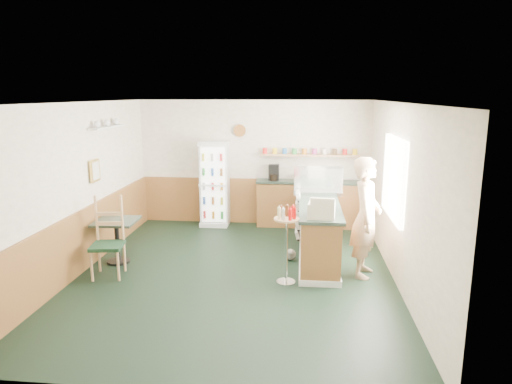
# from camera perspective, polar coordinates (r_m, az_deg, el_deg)

# --- Properties ---
(ground) EXTENTS (6.00, 6.00, 0.00)m
(ground) POSITION_cam_1_polar(r_m,az_deg,el_deg) (7.45, -2.70, -10.12)
(ground) COLOR black
(ground) RESTS_ON ground
(room_envelope) EXTENTS (5.04, 6.02, 2.72)m
(room_envelope) POSITION_cam_1_polar(r_m,az_deg,el_deg) (7.76, -3.68, 2.50)
(room_envelope) COLOR #F3E5CF
(room_envelope) RESTS_ON ground
(service_counter) EXTENTS (0.68, 3.01, 1.01)m
(service_counter) POSITION_cam_1_polar(r_m,az_deg,el_deg) (8.24, 7.73, -4.61)
(service_counter) COLOR #965F30
(service_counter) RESTS_ON ground
(back_counter) EXTENTS (2.24, 0.42, 1.69)m
(back_counter) POSITION_cam_1_polar(r_m,az_deg,el_deg) (9.88, 6.49, -1.20)
(back_counter) COLOR #965F30
(back_counter) RESTS_ON ground
(drinks_fridge) EXTENTS (0.61, 0.52, 1.84)m
(drinks_fridge) POSITION_cam_1_polar(r_m,az_deg,el_deg) (9.92, -5.19, 1.04)
(drinks_fridge) COLOR white
(drinks_fridge) RESTS_ON ground
(display_case) EXTENTS (0.89, 0.47, 0.51)m
(display_case) POSITION_cam_1_polar(r_m,az_deg,el_deg) (8.52, 7.78, 1.49)
(display_case) COLOR silver
(display_case) RESTS_ON service_counter
(cash_register) EXTENTS (0.44, 0.45, 0.23)m
(cash_register) POSITION_cam_1_polar(r_m,az_deg,el_deg) (6.91, 8.21, -2.20)
(cash_register) COLOR beige
(cash_register) RESTS_ON service_counter
(shopkeeper) EXTENTS (0.59, 0.72, 1.89)m
(shopkeeper) POSITION_cam_1_polar(r_m,az_deg,el_deg) (7.29, 13.59, -3.12)
(shopkeeper) COLOR tan
(shopkeeper) RESTS_ON ground
(condiment_stand) EXTENTS (0.38, 0.38, 1.19)m
(condiment_stand) POSITION_cam_1_polar(r_m,az_deg,el_deg) (6.85, 3.84, -5.20)
(condiment_stand) COLOR silver
(condiment_stand) RESTS_ON ground
(newspaper_rack) EXTENTS (0.09, 0.44, 0.87)m
(newspaper_rack) POSITION_cam_1_polar(r_m,az_deg,el_deg) (8.35, 5.28, -2.87)
(newspaper_rack) COLOR black
(newspaper_rack) RESTS_ON ground
(cafe_table) EXTENTS (0.71, 0.71, 0.75)m
(cafe_table) POSITION_cam_1_polar(r_m,az_deg,el_deg) (8.08, -17.01, -4.90)
(cafe_table) COLOR black
(cafe_table) RESTS_ON ground
(cafe_chair) EXTENTS (0.53, 0.53, 1.26)m
(cafe_chair) POSITION_cam_1_polar(r_m,az_deg,el_deg) (7.57, -17.86, -5.06)
(cafe_chair) COLOR black
(cafe_chair) RESTS_ON ground
(dog_doorstop) EXTENTS (0.19, 0.24, 0.23)m
(dog_doorstop) POSITION_cam_1_polar(r_m,az_deg,el_deg) (7.99, 4.34, -7.74)
(dog_doorstop) COLOR #969691
(dog_doorstop) RESTS_ON ground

